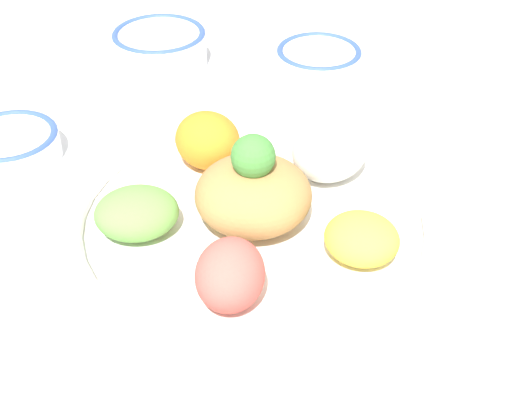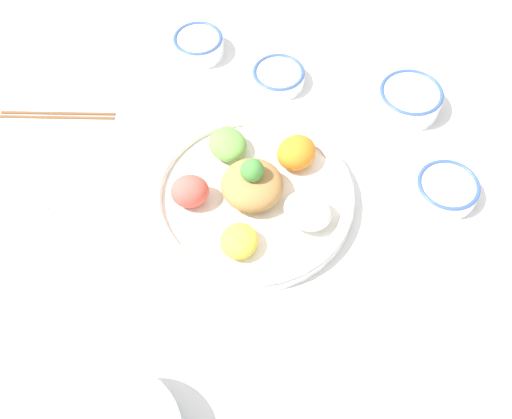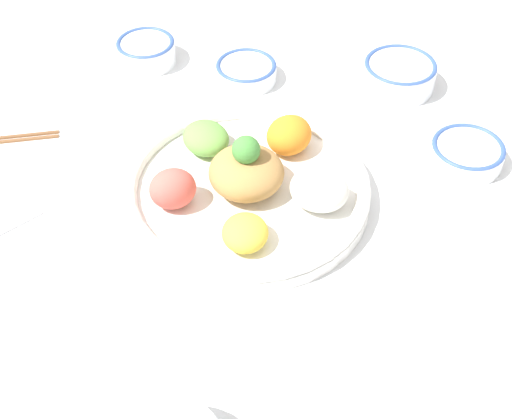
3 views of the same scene
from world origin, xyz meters
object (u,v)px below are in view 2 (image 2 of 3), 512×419
at_px(sauce_bowl_red, 447,189).
at_px(chopsticks_pair_near, 57,114).
at_px(salad_platter, 253,193).
at_px(sauce_bowl_dark, 199,44).
at_px(rice_bowl_blue, 410,99).
at_px(serving_spoon_main, 86,188).
at_px(rice_bowl_plain, 279,76).

bearing_deg(sauce_bowl_red, chopsticks_pair_near, -155.28).
xyz_separation_m(salad_platter, sauce_bowl_dark, (-0.31, 0.21, -0.00)).
relative_size(sauce_bowl_dark, chopsticks_pair_near, 0.55).
relative_size(sauce_bowl_red, chopsticks_pair_near, 0.59).
bearing_deg(chopsticks_pair_near, sauce_bowl_dark, 34.41).
bearing_deg(rice_bowl_blue, salad_platter, -104.60).
bearing_deg(serving_spoon_main, rice_bowl_plain, -172.35).
height_order(rice_bowl_plain, serving_spoon_main, rice_bowl_plain).
xyz_separation_m(salad_platter, rice_bowl_blue, (0.09, 0.34, 0.00)).
distance_m(salad_platter, chopsticks_pair_near, 0.41).
xyz_separation_m(rice_bowl_blue, serving_spoon_main, (-0.32, -0.50, -0.02)).
height_order(sauce_bowl_red, rice_bowl_plain, sauce_bowl_red).
bearing_deg(sauce_bowl_dark, sauce_bowl_red, 0.70).
distance_m(salad_platter, sauce_bowl_dark, 0.37).
xyz_separation_m(salad_platter, chopsticks_pair_near, (-0.40, -0.08, -0.02)).
height_order(sauce_bowl_dark, rice_bowl_plain, sauce_bowl_dark).
height_order(salad_platter, rice_bowl_plain, salad_platter).
distance_m(sauce_bowl_dark, serving_spoon_main, 0.38).
height_order(rice_bowl_blue, sauce_bowl_dark, rice_bowl_blue).
bearing_deg(chopsticks_pair_near, sauce_bowl_red, -13.30).
relative_size(rice_bowl_blue, rice_bowl_plain, 1.17).
bearing_deg(salad_platter, chopsticks_pair_near, -168.52).
bearing_deg(rice_bowl_blue, rice_bowl_plain, -156.23).
height_order(sauce_bowl_dark, serving_spoon_main, sauce_bowl_dark).
relative_size(salad_platter, serving_spoon_main, 2.66).
height_order(chopsticks_pair_near, serving_spoon_main, chopsticks_pair_near).
xyz_separation_m(rice_bowl_plain, chopsticks_pair_near, (-0.26, -0.32, -0.01)).
distance_m(rice_bowl_plain, serving_spoon_main, 0.41).
bearing_deg(serving_spoon_main, sauce_bowl_dark, -147.15).
height_order(salad_platter, rice_bowl_blue, salad_platter).
bearing_deg(serving_spoon_main, rice_bowl_blue, 168.47).
bearing_deg(salad_platter, rice_bowl_plain, 119.53).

